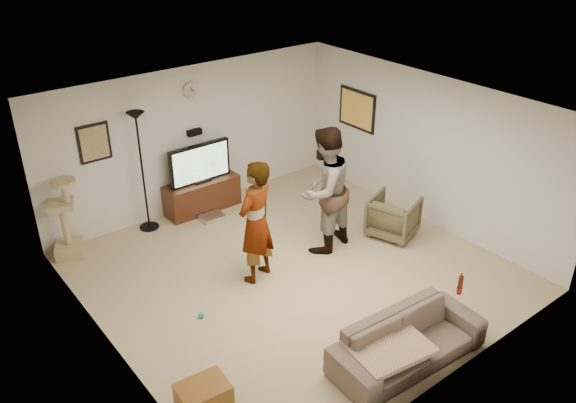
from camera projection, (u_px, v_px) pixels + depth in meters
floor at (294, 272)px, 8.68m from camera, size 5.50×5.50×0.02m
ceiling at (295, 109)px, 7.51m from camera, size 5.50×5.50×0.02m
wall_back at (193, 138)px, 10.01m from camera, size 5.50×0.04×2.50m
wall_front at (458, 290)px, 6.18m from camera, size 5.50×0.04×2.50m
wall_left at (103, 266)px, 6.59m from camera, size 0.04×5.50×2.50m
wall_right at (426, 149)px, 9.60m from camera, size 0.04×5.50×2.50m
wall_clock at (190, 90)px, 9.59m from camera, size 0.26×0.04×0.26m
wall_speaker at (195, 132)px, 9.90m from camera, size 0.25×0.10×0.10m
picture_back at (94, 143)px, 8.90m from camera, size 0.42×0.03×0.52m
picture_right at (357, 109)px, 10.58m from camera, size 0.03×0.78×0.62m
tv_stand at (202, 195)px, 10.26m from camera, size 1.33×0.45×0.55m
console_box at (212, 217)px, 10.07m from camera, size 0.40×0.30×0.07m
tv at (200, 163)px, 9.98m from camera, size 1.13×0.08×0.67m
tv_screen at (201, 164)px, 9.95m from camera, size 1.04×0.01×0.59m
floor_lamp at (143, 173)px, 9.36m from camera, size 0.32×0.32×2.02m
cat_tree at (64, 218)px, 8.79m from camera, size 0.54×0.54×1.28m
person_left at (256, 222)px, 8.14m from camera, size 0.77×0.63×1.82m
person_right at (324, 190)px, 8.83m from camera, size 1.09×0.92×1.99m
sofa at (408, 341)px, 6.91m from camera, size 1.98×0.88×0.57m
throw_blanket at (389, 347)px, 6.67m from camera, size 0.99×0.82×0.06m
beer_bottle at (460, 285)px, 7.20m from camera, size 0.06×0.06×0.25m
armchair at (393, 217)px, 9.47m from camera, size 0.92×0.91×0.66m
side_table at (204, 398)px, 6.27m from camera, size 0.57×0.45×0.36m
toy_ball at (201, 315)px, 7.71m from camera, size 0.08×0.08×0.08m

